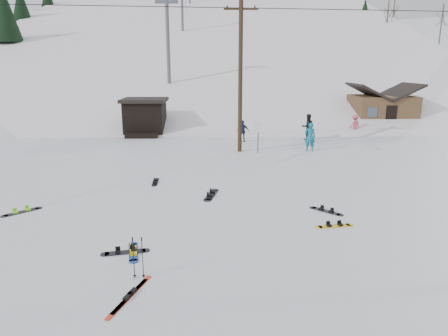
{
  "coord_description": "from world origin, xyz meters",
  "views": [
    {
      "loc": [
        0.39,
        -10.51,
        5.26
      ],
      "look_at": [
        0.77,
        4.42,
        1.4
      ],
      "focal_mm": 32.0,
      "sensor_mm": 36.0,
      "label": 1
    }
  ],
  "objects_px": {
    "utility_pole": "(240,75)",
    "cabin": "(381,110)",
    "hero_snowboard": "(133,252)",
    "hero_skis": "(130,295)"
  },
  "relations": [
    {
      "from": "utility_pole",
      "to": "cabin",
      "type": "xyz_separation_m",
      "value": [
        13.0,
        10.0,
        -3.2
      ]
    },
    {
      "from": "hero_skis",
      "to": "utility_pole",
      "type": "bearing_deg",
      "value": 96.47
    },
    {
      "from": "utility_pole",
      "to": "cabin",
      "type": "bearing_deg",
      "value": 37.56
    },
    {
      "from": "utility_pole",
      "to": "hero_snowboard",
      "type": "xyz_separation_m",
      "value": [
        -3.96,
        -13.89,
        -4.66
      ]
    },
    {
      "from": "hero_snowboard",
      "to": "hero_skis",
      "type": "xyz_separation_m",
      "value": [
        0.36,
        -2.27,
        0.0
      ]
    },
    {
      "from": "utility_pole",
      "to": "hero_skis",
      "type": "relative_size",
      "value": 4.86
    },
    {
      "from": "hero_snowboard",
      "to": "utility_pole",
      "type": "bearing_deg",
      "value": -27.89
    },
    {
      "from": "utility_pole",
      "to": "cabin",
      "type": "height_order",
      "value": "utility_pole"
    },
    {
      "from": "utility_pole",
      "to": "hero_skis",
      "type": "distance_m",
      "value": 17.2
    },
    {
      "from": "utility_pole",
      "to": "hero_snowboard",
      "type": "height_order",
      "value": "utility_pole"
    }
  ]
}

